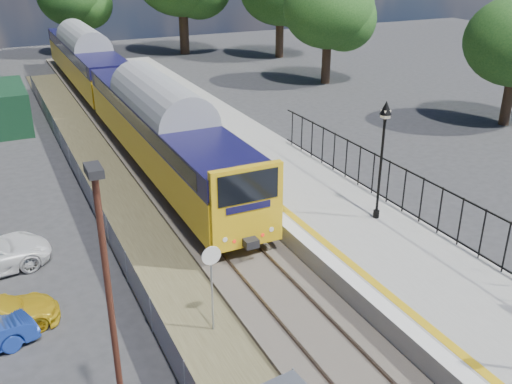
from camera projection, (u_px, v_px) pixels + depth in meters
ground at (347, 374)px, 15.31m from camera, size 120.00×120.00×0.00m
track_bed at (203, 226)px, 23.08m from camera, size 5.90×80.00×0.29m
platform at (324, 213)px, 23.40m from camera, size 5.00×70.00×0.90m
platform_edge at (279, 212)px, 22.41m from camera, size 0.90×70.00×0.01m
victorian_lamp_north at (384, 133)px, 20.64m from camera, size 0.44×0.44×4.60m
palisade_fence at (477, 230)px, 19.01m from camera, size 0.12×26.00×2.00m
wire_fence at (97, 210)px, 23.33m from camera, size 0.06×52.00×1.20m
train at (114, 84)px, 36.50m from camera, size 2.82×40.83×3.51m
speed_sign at (212, 274)px, 16.20m from camera, size 0.58×0.10×2.89m
carpark_lamp at (113, 329)px, 10.36m from camera, size 0.25×0.50×7.35m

